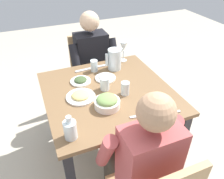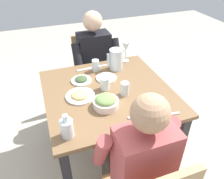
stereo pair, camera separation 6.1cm
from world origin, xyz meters
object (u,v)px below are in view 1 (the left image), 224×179
plate_fries (81,96)px  water_glass_near_left (125,88)px  plate_dolmas (81,80)px  water_glass_far_right (105,84)px  salad_bowl (107,102)px  diner_near (95,66)px  diner_far (140,158)px  chair_near (90,69)px  water_glass_center (94,66)px  dining_table (108,102)px  wine_glass (124,47)px  plate_yoghurt (105,77)px  water_pitcher (114,59)px  oil_carafe (70,130)px

plate_fries → water_glass_near_left: (-0.33, 0.08, 0.04)m
plate_dolmas → water_glass_far_right: water_glass_far_right is taller
salad_bowl → plate_dolmas: 0.40m
plate_fries → plate_dolmas: plate_fries is taller
diner_near → diner_far: bearing=84.6°
chair_near → water_glass_center: size_ratio=8.60×
dining_table → diner_far: (0.03, 0.59, 0.02)m
chair_near → diner_near: size_ratio=0.75×
diner_near → diner_far: 1.19m
water_glass_near_left → wine_glass: 0.56m
plate_yoghurt → water_glass_near_left: water_glass_near_left is taller
dining_table → water_glass_far_right: bearing=-64.0°
diner_far → water_pitcher: 0.94m
water_pitcher → oil_carafe: 0.88m
water_pitcher → water_glass_near_left: size_ratio=1.81×
dining_table → water_glass_center: water_glass_center is taller
wine_glass → oil_carafe: bearing=48.1°
water_glass_far_right → water_glass_center: 0.31m
chair_near → water_pitcher: size_ratio=4.68×
diner_near → plate_yoghurt: 0.44m
dining_table → plate_fries: (0.22, 0.01, 0.13)m
chair_near → wine_glass: 0.59m
chair_near → plate_dolmas: (0.25, 0.59, 0.26)m
water_pitcher → oil_carafe: water_pitcher is taller
diner_near → water_glass_center: (0.08, 0.25, 0.15)m
plate_dolmas → water_glass_center: 0.22m
salad_bowl → plate_dolmas: salad_bowl is taller
salad_bowl → wine_glass: 0.73m
water_pitcher → salad_bowl: (0.26, 0.49, -0.05)m
water_glass_near_left → water_pitcher: bearing=-101.2°
plate_yoghurt → water_glass_center: bearing=-74.9°
salad_bowl → water_glass_far_right: water_glass_far_right is taller
dining_table → diner_near: diner_near is taller
dining_table → diner_far: bearing=87.3°
plate_dolmas → oil_carafe: size_ratio=1.03×
wine_glass → diner_near: bearing=-35.4°
chair_near → diner_far: size_ratio=0.75×
plate_dolmas → water_glass_near_left: size_ratio=1.62×
diner_near → water_pitcher: diner_near is taller
water_glass_center → water_glass_near_left: 0.44m
diner_near → plate_dolmas: size_ratio=6.95×
plate_fries → water_glass_far_right: size_ratio=2.12×
diner_far → salad_bowl: size_ratio=6.43×
oil_carafe → dining_table: bearing=-136.1°
water_pitcher → wine_glass: 0.19m
salad_bowl → water_glass_far_right: size_ratio=1.77×
water_pitcher → salad_bowl: bearing=61.9°
dining_table → water_glass_far_right: (0.02, -0.03, 0.17)m
diner_far → salad_bowl: (0.05, -0.41, 0.14)m
diner_near → oil_carafe: bearing=64.1°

